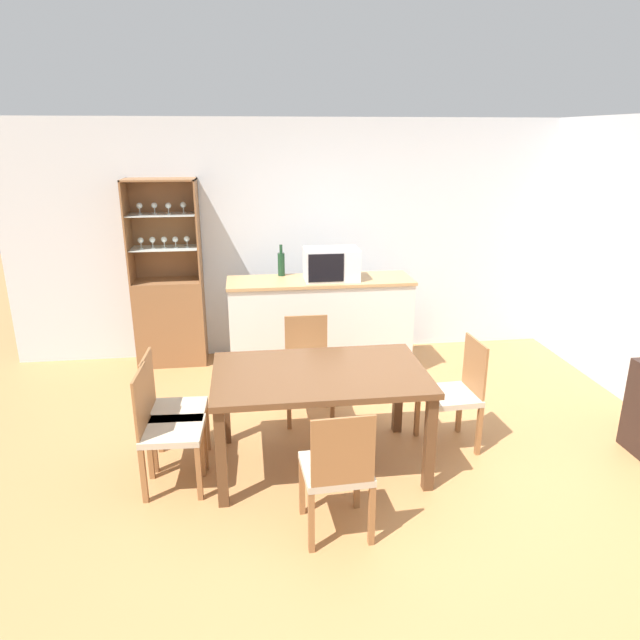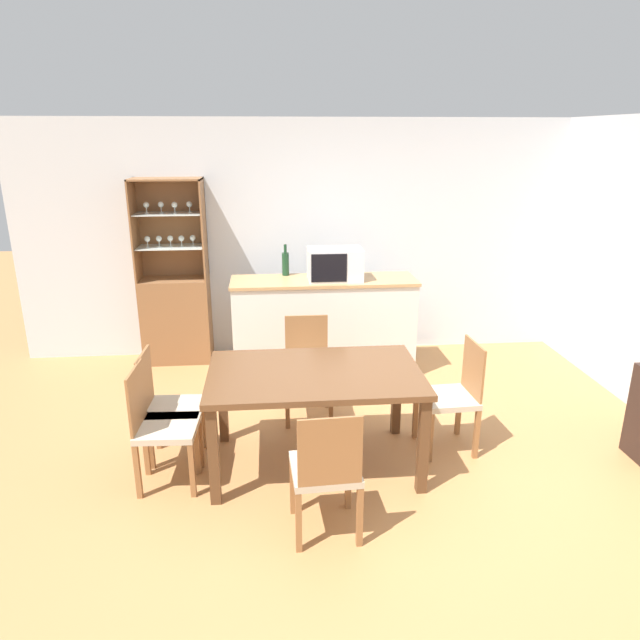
{
  "view_description": "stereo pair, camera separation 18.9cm",
  "coord_description": "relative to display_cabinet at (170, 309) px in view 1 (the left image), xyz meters",
  "views": [
    {
      "loc": [
        -0.89,
        -3.56,
        2.38
      ],
      "look_at": [
        -0.29,
        1.06,
        0.86
      ],
      "focal_mm": 32.0,
      "sensor_mm": 36.0,
      "label": 1
    },
    {
      "loc": [
        -0.71,
        -3.58,
        2.38
      ],
      "look_at": [
        -0.29,
        1.06,
        0.86
      ],
      "focal_mm": 32.0,
      "sensor_mm": 36.0,
      "label": 2
    }
  ],
  "objects": [
    {
      "name": "dining_chair_head_far",
      "position": [
        1.32,
        -1.44,
        -0.15
      ],
      "size": [
        0.41,
        0.41,
        0.88
      ],
      "rotation": [
        0.0,
        0.0,
        3.13
      ],
      "color": "#C1B299",
      "rests_on": "ground_plane"
    },
    {
      "name": "microwave",
      "position": [
        1.66,
        -0.51,
        0.55
      ],
      "size": [
        0.54,
        0.33,
        0.31
      ],
      "color": "silver",
      "rests_on": "kitchen_counter"
    },
    {
      "name": "dining_table",
      "position": [
        1.32,
        -2.24,
        0.07
      ],
      "size": [
        1.53,
        0.96,
        0.76
      ],
      "color": "brown",
      "rests_on": "ground_plane"
    },
    {
      "name": "dining_chair_side_left_far",
      "position": [
        0.24,
        -2.09,
        -0.15
      ],
      "size": [
        0.42,
        0.42,
        0.88
      ],
      "rotation": [
        0.0,
        0.0,
        -1.61
      ],
      "color": "#C1B299",
      "rests_on": "ground_plane"
    },
    {
      "name": "wine_bottle",
      "position": [
        1.18,
        -0.28,
        0.52
      ],
      "size": [
        0.07,
        0.07,
        0.32
      ],
      "color": "#193D23",
      "rests_on": "kitchen_counter"
    },
    {
      "name": "dining_chair_side_right_far",
      "position": [
        2.41,
        -2.09,
        -0.15
      ],
      "size": [
        0.43,
        0.43,
        0.88
      ],
      "rotation": [
        0.0,
        0.0,
        1.63
      ],
      "color": "#C1B299",
      "rests_on": "ground_plane"
    },
    {
      "name": "wall_back",
      "position": [
        1.73,
        0.21,
        0.67
      ],
      "size": [
        6.8,
        0.06,
        2.55
      ],
      "color": "silver",
      "rests_on": "ground_plane"
    },
    {
      "name": "dining_chair_head_near",
      "position": [
        1.32,
        -3.03,
        -0.15
      ],
      "size": [
        0.43,
        0.43,
        0.88
      ],
      "rotation": [
        0.0,
        0.0,
        0.05
      ],
      "color": "#C1B299",
      "rests_on": "ground_plane"
    },
    {
      "name": "dining_chair_side_left_near",
      "position": [
        0.24,
        -2.38,
        -0.15
      ],
      "size": [
        0.43,
        0.43,
        0.88
      ],
      "rotation": [
        0.0,
        0.0,
        -1.62
      ],
      "color": "#C1B299",
      "rests_on": "ground_plane"
    },
    {
      "name": "display_cabinet",
      "position": [
        0.0,
        0.0,
        0.0
      ],
      "size": [
        0.72,
        0.38,
        1.96
      ],
      "color": "brown",
      "rests_on": "ground_plane"
    },
    {
      "name": "kitchen_counter",
      "position": [
        1.56,
        -0.48,
        -0.1
      ],
      "size": [
        1.86,
        0.55,
        1.0
      ],
      "color": "silver",
      "rests_on": "ground_plane"
    },
    {
      "name": "ground_plane",
      "position": [
        1.73,
        -2.42,
        -0.6
      ],
      "size": [
        18.0,
        18.0,
        0.0
      ],
      "primitive_type": "plane",
      "color": "#B27A47"
    }
  ]
}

